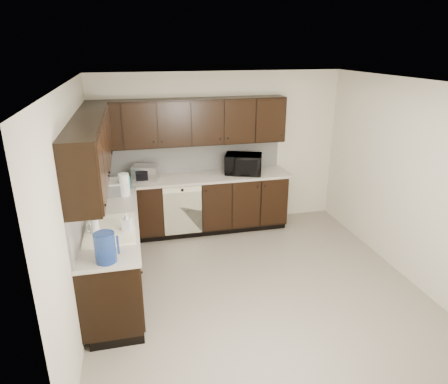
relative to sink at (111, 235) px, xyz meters
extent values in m
plane|color=gray|center=(1.68, 0.01, -0.88)|extent=(4.00, 4.00, 0.00)
plane|color=white|center=(1.68, 0.01, 1.62)|extent=(4.00, 4.00, 0.00)
cube|color=beige|center=(1.68, 2.01, 0.37)|extent=(4.00, 0.02, 2.50)
cube|color=beige|center=(-0.32, 0.01, 0.37)|extent=(0.02, 4.00, 2.50)
cube|color=beige|center=(3.68, 0.01, 0.37)|extent=(0.02, 4.00, 2.50)
cube|color=beige|center=(1.68, -1.99, 0.37)|extent=(4.00, 0.02, 2.50)
cube|color=black|center=(1.18, 1.71, -0.43)|extent=(3.00, 0.60, 0.90)
cube|color=black|center=(-0.02, 0.31, -0.43)|extent=(0.60, 2.20, 0.90)
cube|color=black|center=(1.18, 1.74, -0.83)|extent=(3.00, 0.54, 0.10)
cube|color=black|center=(0.01, 0.31, -0.83)|extent=(0.54, 2.20, 0.10)
cube|color=#BDB3A5|center=(1.18, 1.71, 0.04)|extent=(3.03, 0.63, 0.04)
cube|color=#BDB3A5|center=(-0.02, 0.31, 0.04)|extent=(0.63, 2.23, 0.04)
cube|color=silver|center=(1.18, 2.00, 0.30)|extent=(3.00, 0.02, 0.48)
cube|color=silver|center=(-0.31, 0.61, 0.30)|extent=(0.02, 2.80, 0.48)
cube|color=black|center=(1.18, 1.85, 0.89)|extent=(3.00, 0.33, 0.70)
cube|color=black|center=(-0.15, 0.45, 0.89)|extent=(0.33, 2.47, 0.70)
cube|color=#F5EEC8|center=(0.98, 1.42, -0.38)|extent=(0.58, 0.02, 0.78)
cube|color=#F5EEC8|center=(0.98, 1.42, -0.04)|extent=(0.58, 0.03, 0.08)
cylinder|color=black|center=(0.98, 1.40, -0.04)|extent=(0.04, 0.02, 0.04)
cube|color=#F5EEC8|center=(0.00, 0.01, 0.06)|extent=(0.54, 0.82, 0.03)
cube|color=#F5EEC8|center=(0.00, -0.19, -0.02)|extent=(0.42, 0.34, 0.16)
cube|color=#F5EEC8|center=(0.00, 0.21, -0.02)|extent=(0.42, 0.34, 0.16)
cylinder|color=silver|center=(-0.22, 0.01, 0.19)|extent=(0.03, 0.03, 0.26)
cylinder|color=silver|center=(-0.17, 0.01, 0.31)|extent=(0.14, 0.02, 0.02)
cylinder|color=#B2B2B7|center=(0.00, -0.19, 0.01)|extent=(0.20, 0.20, 0.10)
imported|color=black|center=(2.00, 1.68, 0.22)|extent=(0.67, 0.56, 0.32)
imported|color=gray|center=(0.19, -0.05, 0.17)|extent=(0.13, 0.13, 0.22)
imported|color=gray|center=(-0.15, -0.06, 0.18)|extent=(0.10, 0.10, 0.24)
cube|color=#BAB9BC|center=(0.47, 1.68, 0.18)|extent=(0.43, 0.36, 0.23)
cube|color=white|center=(-0.02, 1.19, 0.15)|extent=(0.47, 0.36, 0.18)
cylinder|color=navy|center=(-0.01, -0.69, 0.21)|extent=(0.26, 0.26, 0.29)
cylinder|color=#0D8D98|center=(0.20, 1.36, 0.15)|extent=(0.11, 0.11, 0.18)
cylinder|color=white|center=(0.16, 1.08, 0.22)|extent=(0.18, 0.18, 0.31)
camera|label=1|loc=(0.32, -4.18, 1.99)|focal=32.00mm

